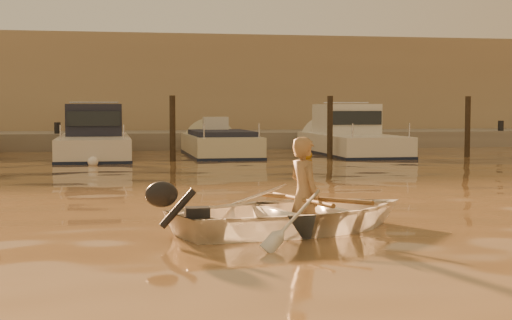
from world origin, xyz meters
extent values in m
plane|color=brown|center=(0.00, 0.00, 0.00)|extent=(160.00, 160.00, 0.00)
imported|color=white|center=(0.33, -0.10, 0.24)|extent=(4.06, 3.42, 0.72)
imported|color=#9A764D|center=(0.43, -0.07, 0.48)|extent=(0.53, 0.66, 1.56)
cylinder|color=brown|center=(0.57, -0.02, 0.42)|extent=(1.10, 1.85, 0.13)
cylinder|color=brown|center=(0.38, -0.08, 0.42)|extent=(0.35, 2.09, 0.13)
cylinder|color=#2D2319|center=(-0.20, 13.80, 0.90)|extent=(0.18, 0.18, 2.20)
cylinder|color=#2D2319|center=(4.80, 13.80, 0.90)|extent=(0.18, 0.18, 2.20)
cylinder|color=#2D2319|center=(9.50, 13.80, 0.90)|extent=(0.18, 0.18, 2.20)
sphere|color=white|center=(-2.58, 12.40, 0.10)|extent=(0.30, 0.30, 0.30)
sphere|color=orange|center=(4.15, 14.12, 0.10)|extent=(0.30, 0.30, 0.30)
sphere|color=silver|center=(6.87, 13.60, 0.10)|extent=(0.30, 0.30, 0.30)
cube|color=gray|center=(0.00, 21.50, 0.15)|extent=(52.00, 4.00, 1.00)
cube|color=#9E8466|center=(0.00, 27.00, 2.40)|extent=(46.00, 7.00, 4.80)
camera|label=1|loc=(-2.17, -10.23, 1.66)|focal=55.00mm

